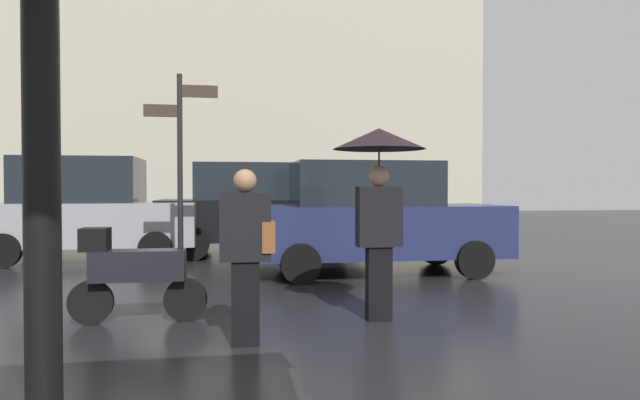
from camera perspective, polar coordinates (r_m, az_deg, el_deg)
name	(u,v)px	position (r m, az deg, el deg)	size (l,w,h in m)	color
pedestrian_with_umbrella	(379,170)	(6.05, 6.03, 3.03)	(1.00, 1.00, 2.07)	black
pedestrian_with_bag	(247,246)	(5.13, -7.46, -4.62)	(0.49, 0.24, 1.60)	black
parked_scooter	(134,270)	(6.28, -18.41, -6.81)	(1.43, 0.32, 1.23)	black
parked_car_left	(89,209)	(11.94, -22.44, -0.89)	(4.03, 2.05, 2.02)	gray
parked_car_right	(258,208)	(12.16, -6.30, -0.84)	(4.31, 2.05, 1.95)	black
parked_car_distant	(372,217)	(9.38, 5.33, -1.77)	(4.22, 1.87, 1.86)	#1E234C
street_signpost	(180,157)	(8.62, -14.03, 4.26)	(1.08, 0.08, 3.12)	black
building_block	(205,50)	(20.55, -11.59, 14.75)	(19.09, 3.12, 12.47)	#B2A893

